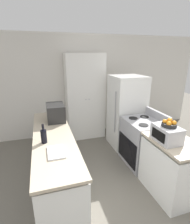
# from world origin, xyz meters

# --- Properties ---
(wall_back) EXTENTS (7.00, 0.06, 2.60)m
(wall_back) POSITION_xyz_m (0.00, 3.22, 1.30)
(wall_back) COLOR silver
(wall_back) RESTS_ON ground_plane
(counter_left) EXTENTS (0.60, 2.36, 0.90)m
(counter_left) POSITION_xyz_m (-0.84, 1.28, 0.44)
(counter_left) COLOR silver
(counter_left) RESTS_ON ground_plane
(counter_right) EXTENTS (0.60, 0.87, 0.90)m
(counter_right) POSITION_xyz_m (0.84, 0.54, 0.44)
(counter_right) COLOR silver
(counter_right) RESTS_ON ground_plane
(pantry_cabinet) EXTENTS (0.95, 0.50, 2.14)m
(pantry_cabinet) POSITION_xyz_m (0.10, 2.93, 1.07)
(pantry_cabinet) COLOR white
(pantry_cabinet) RESTS_ON ground_plane
(stove) EXTENTS (0.66, 0.79, 1.06)m
(stove) POSITION_xyz_m (0.86, 1.38, 0.46)
(stove) COLOR #9E9EA3
(stove) RESTS_ON ground_plane
(refrigerator) EXTENTS (0.73, 0.71, 1.66)m
(refrigerator) POSITION_xyz_m (0.89, 2.17, 0.83)
(refrigerator) COLOR white
(refrigerator) RESTS_ON ground_plane
(microwave) EXTENTS (0.33, 0.46, 0.31)m
(microwave) POSITION_xyz_m (-0.73, 1.92, 1.06)
(microwave) COLOR black
(microwave) RESTS_ON counter_left
(wine_bottle) EXTENTS (0.08, 0.08, 0.28)m
(wine_bottle) POSITION_xyz_m (-0.98, 1.06, 1.01)
(wine_bottle) COLOR black
(wine_bottle) RESTS_ON counter_left
(toaster_oven) EXTENTS (0.29, 0.40, 0.24)m
(toaster_oven) POSITION_xyz_m (0.71, 0.58, 1.02)
(toaster_oven) COLOR #B2B2B7
(toaster_oven) RESTS_ON counter_right
(fruit_bowl) EXTENTS (0.21, 0.21, 0.13)m
(fruit_bowl) POSITION_xyz_m (0.72, 0.56, 1.18)
(fruit_bowl) COLOR black
(fruit_bowl) RESTS_ON toaster_oven
(cutting_board) EXTENTS (0.22, 0.34, 0.02)m
(cutting_board) POSITION_xyz_m (-0.84, 0.73, 0.91)
(cutting_board) COLOR silver
(cutting_board) RESTS_ON counter_left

